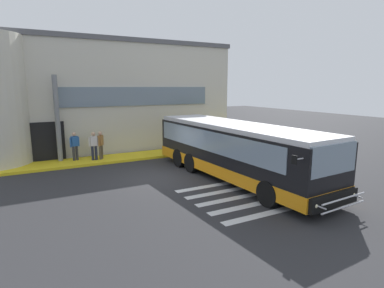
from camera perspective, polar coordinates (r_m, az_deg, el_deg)
The scene contains 10 objects.
ground_plane at distance 15.61m, azimuth -6.03°, elevation -6.09°, with size 80.00×90.00×0.02m, color #2B2B2D.
bay_paint_stripes at distance 13.06m, azimuth 9.41°, elevation -9.46°, with size 4.40×3.96×0.01m.
terminal_building at distance 25.88m, azimuth -17.31°, elevation 8.52°, with size 17.94×13.80×7.51m.
boarding_curb at distance 19.98m, azimuth -11.21°, elevation -2.29°, with size 20.14×2.00×0.15m, color yellow.
entry_support_column at distance 19.44m, azimuth -23.47°, elevation 4.29°, with size 0.28×0.28×4.94m, color slate.
bus_main_foreground at distance 15.07m, azimuth 7.85°, elevation -1.45°, with size 3.18×11.21×2.70m.
passenger_near_column at distance 19.41m, azimuth -20.72°, elevation -0.13°, with size 0.56×0.34×1.68m.
passenger_by_doorway at distance 19.14m, azimuth -17.58°, elevation 0.03°, with size 0.59×0.39×1.68m.
passenger_at_curb_edge at distance 19.25m, azimuth -16.41°, elevation 0.04°, with size 0.39×0.50×1.68m.
safety_bollard_yellow at distance 19.62m, azimuth -3.53°, elevation -1.23°, with size 0.18×0.18×0.90m, color yellow.
Camera 1 is at (-5.54, -13.90, 4.43)m, focal length 29.06 mm.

